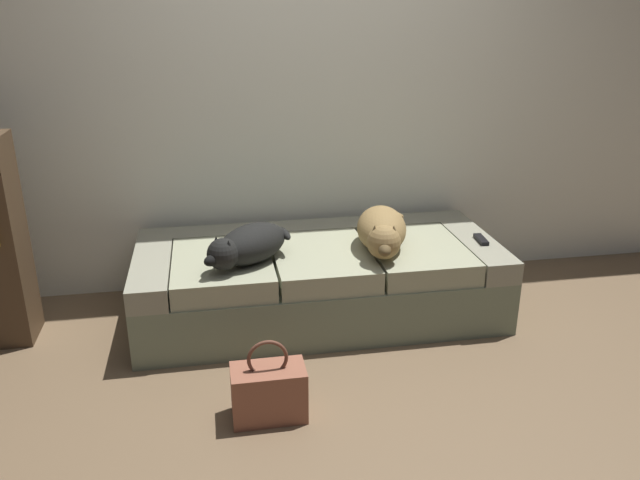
# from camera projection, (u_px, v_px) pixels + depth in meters

# --- Properties ---
(ground_plane) EXTENTS (10.00, 10.00, 0.00)m
(ground_plane) POSITION_uv_depth(u_px,v_px,m) (359.00, 417.00, 2.77)
(ground_plane) COLOR brown
(back_wall) EXTENTS (6.40, 0.10, 2.80)m
(back_wall) POSITION_uv_depth(u_px,v_px,m) (301.00, 55.00, 3.70)
(back_wall) COLOR silver
(back_wall) RESTS_ON ground
(couch) EXTENTS (2.02, 0.91, 0.42)m
(couch) POSITION_uv_depth(u_px,v_px,m) (318.00, 280.00, 3.62)
(couch) COLOR slate
(couch) RESTS_ON ground
(dog_dark) EXTENTS (0.51, 0.47, 0.20)m
(dog_dark) POSITION_uv_depth(u_px,v_px,m) (247.00, 245.00, 3.27)
(dog_dark) COLOR black
(dog_dark) RESTS_ON couch
(dog_tan) EXTENTS (0.37, 0.64, 0.22)m
(dog_tan) POSITION_uv_depth(u_px,v_px,m) (382.00, 231.00, 3.44)
(dog_tan) COLOR olive
(dog_tan) RESTS_ON couch
(tv_remote) EXTENTS (0.06, 0.15, 0.02)m
(tv_remote) POSITION_uv_depth(u_px,v_px,m) (481.00, 239.00, 3.59)
(tv_remote) COLOR black
(tv_remote) RESTS_ON couch
(handbag) EXTENTS (0.32, 0.18, 0.38)m
(handbag) POSITION_uv_depth(u_px,v_px,m) (269.00, 392.00, 2.74)
(handbag) COLOR brown
(handbag) RESTS_ON ground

